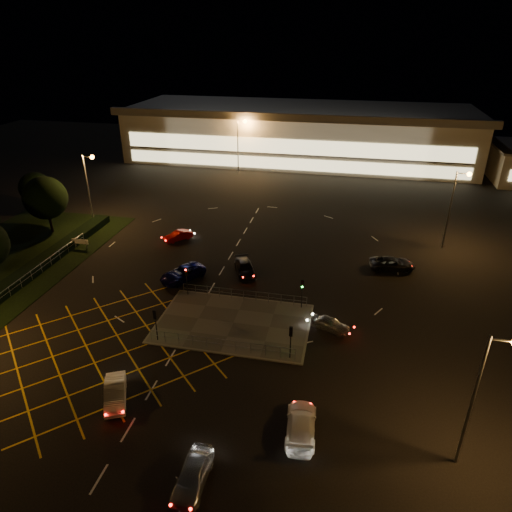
% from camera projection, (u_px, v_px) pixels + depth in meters
% --- Properties ---
extents(ground, '(180.00, 180.00, 0.00)m').
position_uv_depth(ground, '(219.00, 310.00, 45.57)').
color(ground, black).
rests_on(ground, ground).
extents(pedestrian_island, '(14.00, 9.00, 0.12)m').
position_uv_depth(pedestrian_island, '(233.00, 323.00, 43.42)').
color(pedestrian_island, '#4C4944').
rests_on(pedestrian_island, ground).
extents(grass_verge, '(18.00, 30.00, 0.08)m').
position_uv_depth(grass_verge, '(14.00, 257.00, 56.02)').
color(grass_verge, black).
rests_on(grass_verge, ground).
extents(hedge, '(2.00, 26.00, 1.00)m').
position_uv_depth(hedge, '(49.00, 258.00, 54.88)').
color(hedge, black).
rests_on(hedge, ground).
extents(supermarket, '(72.00, 26.50, 10.50)m').
position_uv_depth(supermarket, '(299.00, 133.00, 97.43)').
color(supermarket, beige).
rests_on(supermarket, ground).
extents(streetlight_se, '(1.78, 0.56, 10.03)m').
position_uv_depth(streetlight_se, '(485.00, 385.00, 26.58)').
color(streetlight_se, slate).
rests_on(streetlight_se, ground).
extents(streetlight_nw, '(1.78, 0.56, 10.03)m').
position_uv_depth(streetlight_nw, '(89.00, 180.00, 62.79)').
color(streetlight_nw, slate).
rests_on(streetlight_nw, ground).
extents(streetlight_ne, '(1.78, 0.56, 10.03)m').
position_uv_depth(streetlight_ne, '(456.00, 199.00, 55.59)').
color(streetlight_ne, slate).
rests_on(streetlight_ne, ground).
extents(streetlight_far_left, '(1.78, 0.56, 10.03)m').
position_uv_depth(streetlight_far_left, '(240.00, 138.00, 86.44)').
color(streetlight_far_left, slate).
rests_on(streetlight_far_left, ground).
extents(streetlight_far_right, '(1.78, 0.56, 10.03)m').
position_uv_depth(streetlight_far_right, '(462.00, 146.00, 80.74)').
color(streetlight_far_right, slate).
rests_on(streetlight_far_right, ground).
extents(signal_sw, '(0.28, 0.30, 3.15)m').
position_uv_depth(signal_sw, '(155.00, 319.00, 40.01)').
color(signal_sw, black).
rests_on(signal_sw, pedestrian_island).
extents(signal_se, '(0.28, 0.30, 3.15)m').
position_uv_depth(signal_se, '(291.00, 336.00, 37.78)').
color(signal_se, black).
rests_on(signal_se, pedestrian_island).
extents(signal_nw, '(0.28, 0.30, 3.15)m').
position_uv_depth(signal_nw, '(186.00, 276.00, 47.00)').
color(signal_nw, black).
rests_on(signal_nw, pedestrian_island).
extents(signal_ne, '(0.28, 0.30, 3.15)m').
position_uv_depth(signal_ne, '(302.00, 288.00, 44.77)').
color(signal_ne, black).
rests_on(signal_ne, pedestrian_island).
extents(tree_c, '(5.76, 5.76, 7.84)m').
position_uv_depth(tree_c, '(45.00, 198.00, 60.83)').
color(tree_c, black).
rests_on(tree_c, ground).
extents(tree_d, '(4.68, 4.68, 6.37)m').
position_uv_depth(tree_d, '(35.00, 188.00, 67.62)').
color(tree_d, black).
rests_on(tree_d, ground).
extents(car_near_silver, '(1.78, 4.40, 1.50)m').
position_uv_depth(car_near_silver, '(193.00, 475.00, 27.83)').
color(car_near_silver, '#B6BABE').
rests_on(car_near_silver, ground).
extents(car_queue_white, '(3.18, 4.48, 1.40)m').
position_uv_depth(car_queue_white, '(115.00, 393.00, 34.19)').
color(car_queue_white, white).
rests_on(car_queue_white, ground).
extents(car_left_blue, '(4.88, 5.84, 1.48)m').
position_uv_depth(car_left_blue, '(183.00, 273.00, 50.82)').
color(car_left_blue, '#0B0D43').
rests_on(car_left_blue, ground).
extents(car_far_dkgrey, '(3.72, 5.18, 1.39)m').
position_uv_depth(car_far_dkgrey, '(245.00, 268.00, 52.07)').
color(car_far_dkgrey, black).
rests_on(car_far_dkgrey, ground).
extents(car_right_silver, '(3.93, 2.61, 1.24)m').
position_uv_depth(car_right_silver, '(330.00, 324.00, 42.30)').
color(car_right_silver, '#B1B2B8').
rests_on(car_right_silver, ground).
extents(car_circ_red, '(3.53, 3.69, 1.25)m').
position_uv_depth(car_circ_red, '(178.00, 236.00, 60.37)').
color(car_circ_red, '#A00B0C').
rests_on(car_circ_red, ground).
extents(car_east_grey, '(5.47, 3.14, 1.43)m').
position_uv_depth(car_east_grey, '(392.00, 263.00, 53.03)').
color(car_east_grey, black).
rests_on(car_east_grey, ground).
extents(car_approach_white, '(2.41, 5.16, 1.46)m').
position_uv_depth(car_approach_white, '(301.00, 425.00, 31.39)').
color(car_approach_white, white).
rests_on(car_approach_white, ground).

